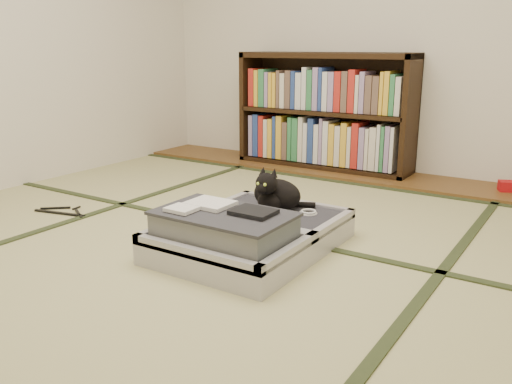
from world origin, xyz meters
The scene contains 9 objects.
floor centered at (0.00, 0.00, 0.00)m, with size 4.50×4.50×0.00m, color #CCCA88.
wood_strip centered at (0.00, 2.00, 0.01)m, with size 4.00×0.50×0.02m, color brown.
red_item centered at (1.04, 2.03, 0.06)m, with size 0.15×0.09×0.07m, color #B60E13.
tatami_borders centered at (0.00, 0.49, 0.00)m, with size 4.00×4.50×0.01m.
bookcase centered at (-0.40, 2.07, 0.45)m, with size 1.45×0.33×0.93m.
suitcase centered at (0.13, 0.15, 0.10)m, with size 0.70×0.93×0.28m.
cat centered at (0.11, 0.44, 0.23)m, with size 0.31×0.31×0.25m.
cable_coil centered at (0.29, 0.48, 0.14)m, with size 0.10×0.10×0.02m.
hanger centered at (-1.17, 0.08, 0.01)m, with size 0.37×0.21×0.01m.
Camera 1 is at (1.52, -1.93, 0.98)m, focal length 38.00 mm.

